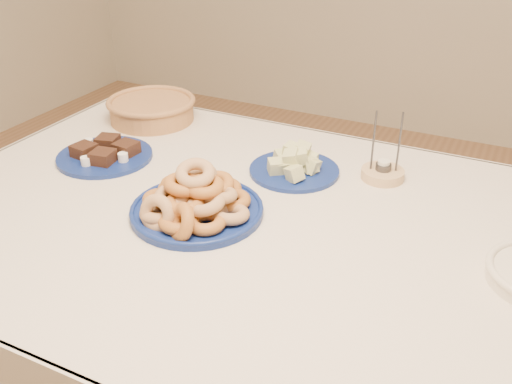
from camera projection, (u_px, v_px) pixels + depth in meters
dining_table at (265, 259)px, 1.35m from camera, size 1.71×1.11×0.75m
donut_platter at (195, 202)px, 1.30m from camera, size 0.37×0.37×0.14m
melon_plate at (295, 165)px, 1.50m from camera, size 0.32×0.32×0.08m
brownie_plate at (105, 154)px, 1.58m from camera, size 0.26×0.26×0.05m
wicker_basket at (152, 109)px, 1.82m from camera, size 0.28×0.28×0.07m
candle_holder at (383, 172)px, 1.47m from camera, size 0.14×0.14×0.18m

